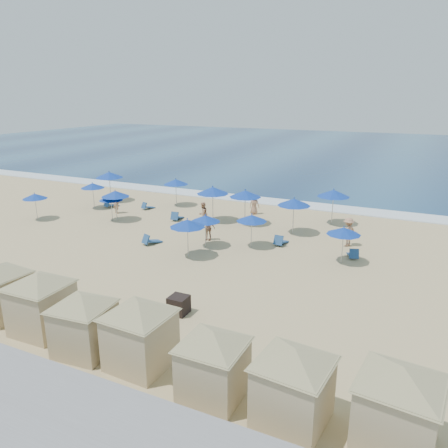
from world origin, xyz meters
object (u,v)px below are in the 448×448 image
Objects in this scene: umbrella_4 at (176,182)px; beachgoer_3 at (348,232)px; umbrella_8 at (252,218)px; umbrella_10 at (294,202)px; trash_bin at (179,305)px; umbrella_5 at (213,190)px; umbrella_3 at (111,198)px; umbrella_9 at (334,193)px; umbrella_7 at (245,194)px; cabana_5 at (294,376)px; cabana_1 at (40,295)px; beachgoer_4 at (254,204)px; umbrella_0 at (93,186)px; umbrella_6 at (205,218)px; cabana_3 at (139,326)px; umbrella_1 at (35,196)px; umbrella_2 at (109,175)px; beachgoer_2 at (208,228)px; beachgoer_1 at (203,214)px; cabana_2 at (83,316)px; cabana_0 at (1,283)px; umbrella_13 at (115,194)px; umbrella_11 at (344,231)px; cabana_4 at (213,356)px; cabana_6 at (400,397)px; beachgoer_0 at (116,202)px.

umbrella_4 reaches higher than beachgoer_3.
umbrella_10 reaches higher than umbrella_8.
trash_bin is 0.29× the size of umbrella_5.
umbrella_3 is 0.76× the size of umbrella_9.
cabana_5 is at bearing -63.06° from umbrella_7.
beachgoer_4 is at bearing 87.33° from cabana_1.
umbrella_0 is at bearing 168.22° from umbrella_8.
cabana_3 is at bearing -72.34° from umbrella_6.
umbrella_10 is (1.54, 3.78, 0.35)m from umbrella_8.
umbrella_3 is at bearing 22.67° from umbrella_1.
beachgoer_2 is at bearing -24.44° from umbrella_2.
beachgoer_2 is at bearing -36.87° from beachgoer_3.
umbrella_7 is at bearing 132.59° from beachgoer_1.
umbrella_3 is (4.24, -4.96, -0.61)m from umbrella_2.
umbrella_8 is (1.13, 13.47, 0.41)m from cabana_2.
trash_bin is at bearing -94.78° from umbrella_10.
umbrella_2 reaches higher than beachgoer_1.
cabana_0 is 19.53m from beachgoer_3.
umbrella_6 is 1.24× the size of beachgoer_1.
umbrella_13 is (-8.84, 2.30, 0.24)m from umbrella_6.
umbrella_10 reaches higher than umbrella_0.
cabana_4 is at bearing -95.88° from umbrella_11.
cabana_6 is 1.60× the size of umbrella_5.
umbrella_5 is 8.83m from umbrella_9.
cabana_6 reaches higher than umbrella_9.
cabana_3 is at bearing 173.23° from cabana_4.
cabana_6 reaches higher than cabana_3.
cabana_1 is at bearing 5.08° from beachgoer_3.
umbrella_7 is (-9.18, 18.06, 0.77)m from cabana_5.
cabana_2 is 1.58× the size of umbrella_10.
umbrella_2 is 6.29m from umbrella_4.
umbrella_1 is (-1.57, -4.56, -0.12)m from umbrella_0.
cabana_2 is 1.99× the size of umbrella_3.
cabana_1 is at bearing -95.35° from umbrella_6.
beachgoer_0 is 7.86m from beachgoer_1.
umbrella_13 reaches higher than beachgoer_1.
beachgoer_1 is at bearing 163.50° from umbrella_11.
umbrella_0 is at bearing 152.42° from umbrella_13.
beachgoer_0 is (-12.87, 2.82, -0.94)m from umbrella_8.
umbrella_9 is at bearing 106.77° from cabana_6.
beachgoer_0 is at bearing -164.97° from umbrella_9.
umbrella_4 reaches higher than beachgoer_4.
umbrella_6 is (1.11, 11.86, 0.26)m from cabana_1.
cabana_4 is 2.37× the size of beachgoer_1.
cabana_1 reaches higher than cabana_5.
beachgoer_4 is at bearing -84.13° from beachgoer_3.
cabana_2 is 10.79m from cabana_6.
umbrella_0 is at bearing -175.43° from umbrella_5.
cabana_6 is at bearing -34.40° from umbrella_13.
trash_bin is 14.65m from umbrella_5.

